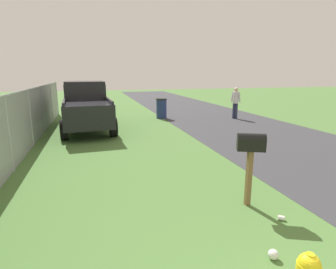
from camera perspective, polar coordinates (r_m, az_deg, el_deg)
road_asphalt at (r=9.58m, az=28.55°, el=-3.61°), size 60.00×5.74×0.01m
mailbox at (r=5.17m, az=16.96°, el=-2.79°), size 0.38×0.54×1.39m
pickup_truck at (r=12.53m, az=-16.82°, el=6.06°), size 5.14×2.31×2.09m
trash_bin at (r=15.00m, az=-1.38°, el=5.51°), size 0.59×0.59×1.10m
pedestrian at (r=15.29m, az=13.97°, el=6.89°), size 0.38×0.45×1.69m
fence_section at (r=8.99m, az=-28.46°, el=2.18°), size 17.81×0.07×1.94m
litter_bag_midfield_a at (r=4.24m, az=21.20°, el=-22.38°), size 0.14×0.14×0.14m
litter_cup_by_mailbox at (r=5.21m, az=22.59°, el=-15.83°), size 0.12×0.13×0.08m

